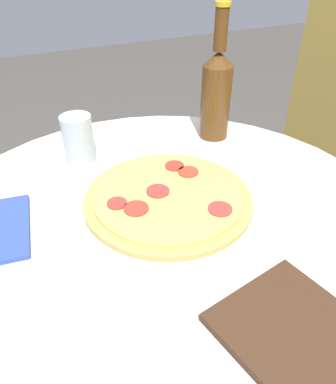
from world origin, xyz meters
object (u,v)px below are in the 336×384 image
(pizza, at_px, (168,198))
(beer_bottle, at_px, (216,91))
(pizza_paddle, at_px, (306,343))
(drinking_glass, at_px, (78,139))

(pizza, xyz_separation_m, beer_bottle, (-0.18, 0.20, 0.10))
(pizza_paddle, relative_size, drinking_glass, 2.88)
(pizza, bearing_deg, drinking_glass, -153.80)
(pizza, xyz_separation_m, drinking_glass, (-0.20, -0.10, 0.04))
(beer_bottle, relative_size, drinking_glass, 2.92)
(pizza_paddle, distance_m, drinking_glass, 0.54)
(pizza_paddle, bearing_deg, pizza, 174.21)
(beer_bottle, xyz_separation_m, drinking_glass, (-0.02, -0.30, -0.06))
(pizza, height_order, pizza_paddle, pizza)
(beer_bottle, bearing_deg, drinking_glass, -94.31)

